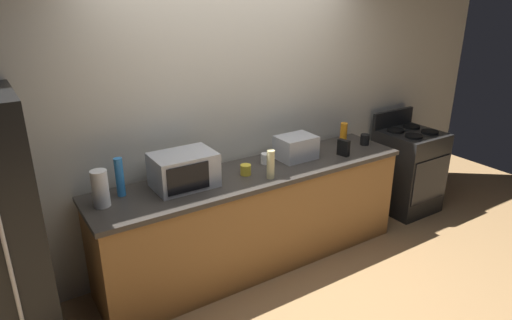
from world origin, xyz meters
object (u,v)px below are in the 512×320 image
(cordless_phone, at_px, (343,148))
(bottle_hand_soap, at_px, (271,164))
(mug_white, at_px, (265,159))
(paper_towel_roll, at_px, (100,189))
(mug_black, at_px, (365,140))
(bottle_spray_cleaner, at_px, (120,177))
(bottle_dish_soap, at_px, (343,134))
(toaster_oven, at_px, (296,147))
(stove_range, at_px, (407,170))
(microwave, at_px, (184,170))
(mug_yellow, at_px, (246,170))

(cordless_phone, height_order, bottle_hand_soap, bottle_hand_soap)
(bottle_hand_soap, height_order, mug_white, bottle_hand_soap)
(paper_towel_roll, relative_size, mug_black, 2.60)
(bottle_spray_cleaner, bearing_deg, mug_white, -2.03)
(mug_white, bearing_deg, bottle_dish_soap, 1.04)
(bottle_hand_soap, bearing_deg, mug_black, 8.05)
(toaster_oven, xyz_separation_m, mug_white, (-0.30, 0.04, -0.06))
(cordless_phone, xyz_separation_m, bottle_dish_soap, (0.22, 0.24, 0.03))
(stove_range, xyz_separation_m, cordless_phone, (-1.12, -0.12, 0.51))
(microwave, bearing_deg, bottle_hand_soap, -19.60)
(bottle_hand_soap, relative_size, mug_white, 2.58)
(stove_range, bearing_deg, mug_white, 176.81)
(cordless_phone, relative_size, bottle_hand_soap, 0.63)
(bottle_dish_soap, bearing_deg, stove_range, -7.59)
(stove_range, bearing_deg, bottle_dish_soap, 172.41)
(microwave, height_order, cordless_phone, microwave)
(mug_black, relative_size, mug_yellow, 1.17)
(paper_towel_roll, xyz_separation_m, mug_yellow, (1.16, -0.07, -0.09))
(stove_range, xyz_separation_m, paper_towel_roll, (-3.27, 0.05, 0.57))
(mug_yellow, bearing_deg, bottle_hand_soap, -51.10)
(cordless_phone, relative_size, mug_black, 1.44)
(microwave, distance_m, mug_black, 1.91)
(mug_yellow, bearing_deg, mug_white, 23.49)
(mug_yellow, bearing_deg, stove_range, 0.49)
(mug_white, xyz_separation_m, mug_yellow, (-0.28, -0.12, -0.00))
(paper_towel_roll, relative_size, mug_white, 2.93)
(toaster_oven, distance_m, bottle_dish_soap, 0.64)
(mug_white, bearing_deg, paper_towel_roll, -177.91)
(mug_yellow, bearing_deg, toaster_oven, 7.69)
(mug_black, bearing_deg, microwave, 178.29)
(toaster_oven, xyz_separation_m, bottle_dish_soap, (0.63, 0.06, 0.00))
(microwave, bearing_deg, stove_range, -1.04)
(cordless_phone, bearing_deg, paper_towel_roll, 161.70)
(microwave, xyz_separation_m, mug_white, (0.80, 0.05, -0.09))
(bottle_hand_soap, bearing_deg, mug_white, 63.62)
(bottle_dish_soap, xyz_separation_m, mug_yellow, (-1.22, -0.14, -0.06))
(bottle_spray_cleaner, bearing_deg, toaster_oven, -3.18)
(paper_towel_roll, distance_m, mug_black, 2.54)
(bottle_dish_soap, bearing_deg, mug_black, -37.48)
(toaster_oven, xyz_separation_m, cordless_phone, (0.41, -0.18, -0.03))
(mug_yellow, bearing_deg, microwave, 172.75)
(cordless_phone, bearing_deg, mug_yellow, 160.38)
(paper_towel_roll, distance_m, cordless_phone, 2.16)
(microwave, xyz_separation_m, mug_yellow, (0.52, -0.07, -0.09))
(toaster_oven, relative_size, mug_black, 3.27)
(stove_range, height_order, mug_white, stove_range)
(mug_yellow, bearing_deg, bottle_dish_soap, 6.46)
(paper_towel_roll, height_order, bottle_dish_soap, paper_towel_roll)
(bottle_dish_soap, bearing_deg, bottle_hand_soap, -164.25)
(toaster_oven, bearing_deg, bottle_spray_cleaner, 176.82)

